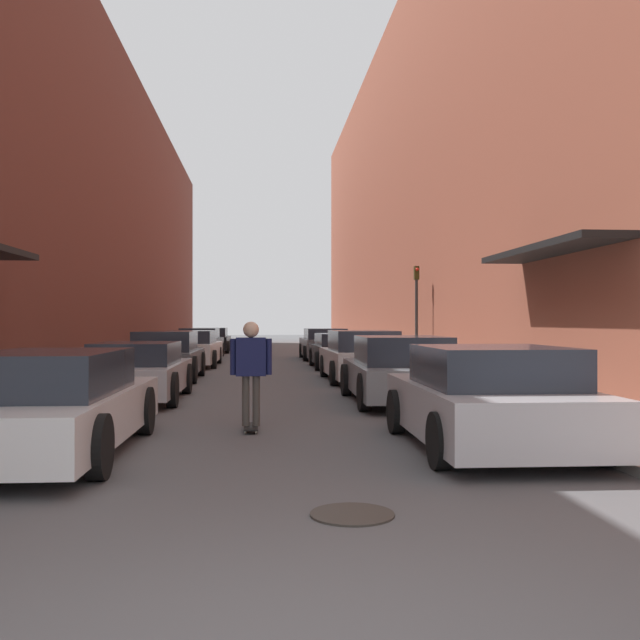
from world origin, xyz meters
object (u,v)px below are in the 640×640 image
skateboarder (251,364)px  parked_car_left_3 (191,349)px  parked_car_left_2 (167,356)px  parked_car_left_1 (138,372)px  parked_car_left_0 (53,405)px  manhole_cover (352,514)px  parked_car_left_5 (210,340)px  parked_car_right_0 (489,399)px  parked_car_right_1 (400,371)px  parked_car_right_2 (362,357)px  traffic_light (417,304)px  parked_car_left_4 (200,344)px  parked_car_right_4 (325,344)px  parked_car_right_3 (341,351)px

skateboarder → parked_car_left_3: bearing=98.8°
parked_car_left_2 → parked_car_left_3: (0.07, 5.94, -0.02)m
parked_car_left_1 → skateboarder: skateboarder is taller
parked_car_left_1 → parked_car_left_0: bearing=-89.9°
parked_car_left_3 → manhole_cover: (3.26, -19.81, -0.61)m
parked_car_left_5 → parked_car_right_0: size_ratio=1.06×
parked_car_right_1 → parked_car_right_2: bearing=90.4°
traffic_light → parked_car_left_3: bearing=162.5°
parked_car_left_3 → parked_car_left_5: size_ratio=1.12×
parked_car_right_2 → manhole_cover: size_ratio=6.63×
parked_car_left_1 → parked_car_right_0: parked_car_right_0 is taller
parked_car_left_2 → parked_car_right_2: bearing=-8.2°
parked_car_left_5 → manhole_cover: bearing=-83.8°
parked_car_left_5 → skateboarder: size_ratio=2.69×
parked_car_right_2 → traffic_light: bearing=60.4°
parked_car_left_1 → parked_car_left_3: bearing=90.2°
parked_car_right_0 → parked_car_left_3: bearing=107.6°
traffic_light → parked_car_left_4: bearing=134.4°
parked_car_left_0 → parked_car_right_0: 5.32m
skateboarder → parked_car_left_0: bearing=-143.2°
parked_car_left_2 → parked_car_left_1: bearing=-88.9°
parked_car_right_4 → manhole_cover: 24.11m
skateboarder → traffic_light: traffic_light is taller
skateboarder → parked_car_left_4: bearing=96.8°
parked_car_left_4 → parked_car_left_3: bearing=-88.7°
parked_car_right_1 → parked_car_right_2: parked_car_right_2 is taller
parked_car_right_0 → skateboarder: (-3.00, 1.70, 0.36)m
parked_car_left_2 → parked_car_right_2: parked_car_right_2 is taller
parked_car_right_2 → parked_car_right_3: size_ratio=1.08×
parked_car_right_0 → parked_car_right_2: bearing=90.9°
parked_car_left_0 → parked_car_left_4: size_ratio=0.99×
parked_car_right_0 → manhole_cover: size_ratio=5.77×
parked_car_right_4 → skateboarder: size_ratio=2.94×
traffic_light → parked_car_left_5: bearing=119.6°
parked_car_left_5 → manhole_cover: parked_car_left_5 is taller
parked_car_left_0 → parked_car_right_2: parked_car_right_2 is taller
parked_car_left_5 → parked_car_left_4: bearing=-90.3°
parked_car_left_0 → manhole_cover: (3.21, -2.87, -0.60)m
parked_car_left_3 → skateboarder: bearing=-81.2°
parked_car_left_1 → parked_car_left_4: (-0.16, 16.59, 0.05)m
traffic_light → parked_car_left_2: bearing=-155.3°
parked_car_right_3 → parked_car_right_4: size_ratio=0.92×
parked_car_left_2 → skateboarder: 9.58m
parked_car_left_4 → parked_car_right_1: 18.18m
skateboarder → traffic_light: bearing=67.6°
parked_car_left_2 → parked_car_left_3: parked_car_left_2 is taller
parked_car_right_3 → skateboarder: 14.13m
parked_car_right_3 → traffic_light: traffic_light is taller
parked_car_left_0 → parked_car_left_3: 16.94m
parked_car_right_0 → traffic_light: traffic_light is taller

